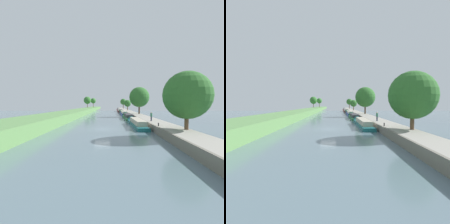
% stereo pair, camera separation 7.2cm
% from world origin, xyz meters
% --- Properties ---
extents(ground_plane, '(160.00, 160.00, 0.00)m').
position_xyz_m(ground_plane, '(0.00, 0.00, 0.00)').
color(ground_plane, slate).
extents(left_grassy_bank, '(7.64, 260.00, 1.84)m').
position_xyz_m(left_grassy_bank, '(-11.61, 0.00, 0.92)').
color(left_grassy_bank, '#5B894C').
rests_on(left_grassy_bank, ground_plane).
extents(right_towpath, '(3.44, 260.00, 0.97)m').
position_xyz_m(right_towpath, '(9.51, 0.00, 0.49)').
color(right_towpath, gray).
rests_on(right_towpath, ground_plane).
extents(stone_quay, '(0.25, 260.00, 1.02)m').
position_xyz_m(stone_quay, '(7.66, 0.00, 0.51)').
color(stone_quay, '#6B665B').
rests_on(stone_quay, ground_plane).
extents(narrowboat_teal, '(1.90, 16.03, 1.98)m').
position_xyz_m(narrowboat_teal, '(6.21, 4.56, 0.55)').
color(narrowboat_teal, '#195B60').
rests_on(narrowboat_teal, ground_plane).
extents(narrowboat_green, '(2.18, 16.29, 2.10)m').
position_xyz_m(narrowboat_green, '(6.25, 21.53, 0.54)').
color(narrowboat_green, '#1E6033').
rests_on(narrowboat_green, ground_plane).
extents(narrowboat_blue, '(1.94, 15.38, 2.04)m').
position_xyz_m(narrowboat_blue, '(6.20, 38.14, 0.62)').
color(narrowboat_blue, '#283D93').
rests_on(narrowboat_blue, ground_plane).
extents(narrowboat_black, '(1.87, 12.02, 1.83)m').
position_xyz_m(narrowboat_black, '(6.21, 52.54, 0.53)').
color(narrowboat_black, black).
rests_on(narrowboat_black, ground_plane).
extents(narrowboat_maroon, '(2.04, 16.52, 2.11)m').
position_xyz_m(narrowboat_maroon, '(6.12, 66.72, 0.60)').
color(narrowboat_maroon, maroon).
rests_on(narrowboat_maroon, ground_plane).
extents(narrowboat_red, '(2.01, 12.76, 1.96)m').
position_xyz_m(narrowboat_red, '(6.27, 83.15, 0.53)').
color(narrowboat_red, maroon).
rests_on(narrowboat_red, ground_plane).
extents(tree_rightbank_near, '(5.79, 5.79, 7.07)m').
position_xyz_m(tree_rightbank_near, '(10.57, -7.40, 5.14)').
color(tree_rightbank_near, brown).
rests_on(tree_rightbank_near, right_towpath).
extents(tree_rightbank_midnear, '(6.35, 6.35, 8.50)m').
position_xyz_m(tree_rightbank_midnear, '(10.43, 27.38, 6.29)').
color(tree_rightbank_midnear, '#4C3828').
rests_on(tree_rightbank_midnear, right_towpath).
extents(tree_rightbank_midfar, '(3.46, 3.46, 5.21)m').
position_xyz_m(tree_rightbank_midfar, '(9.93, 61.05, 4.43)').
color(tree_rightbank_midfar, brown).
rests_on(tree_rightbank_midfar, right_towpath).
extents(tree_rightbank_far, '(4.13, 4.13, 6.77)m').
position_xyz_m(tree_rightbank_far, '(10.01, 92.45, 5.65)').
color(tree_rightbank_far, brown).
rests_on(tree_rightbank_far, right_towpath).
extents(tree_leftbank_downstream, '(3.63, 3.63, 6.34)m').
position_xyz_m(tree_leftbank_downstream, '(-10.59, 92.45, 6.34)').
color(tree_leftbank_downstream, brown).
rests_on(tree_leftbank_downstream, left_grassy_bank).
extents(tree_leftbank_upstream, '(4.83, 4.83, 7.16)m').
position_xyz_m(tree_leftbank_upstream, '(-13.99, 87.63, 6.57)').
color(tree_leftbank_upstream, brown).
rests_on(tree_leftbank_upstream, left_grassy_bank).
extents(person_walking, '(0.34, 0.34, 1.66)m').
position_xyz_m(person_walking, '(8.77, 3.43, 1.85)').
color(person_walking, '#282D42').
rests_on(person_walking, right_towpath).
extents(mooring_bollard_near, '(0.16, 0.16, 0.45)m').
position_xyz_m(mooring_bollard_near, '(8.09, -3.98, 1.20)').
color(mooring_bollard_near, black).
rests_on(mooring_bollard_near, right_towpath).
extents(mooring_bollard_far, '(0.16, 0.16, 0.45)m').
position_xyz_m(mooring_bollard_far, '(8.09, 88.95, 1.20)').
color(mooring_bollard_far, black).
rests_on(mooring_bollard_far, right_towpath).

